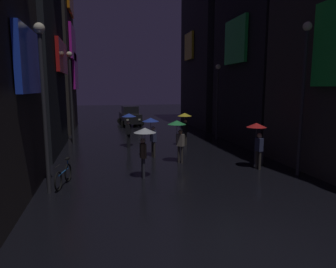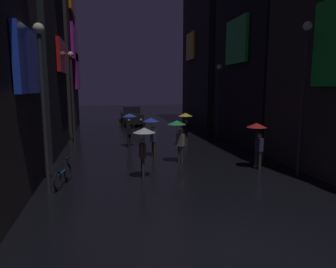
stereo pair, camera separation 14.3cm
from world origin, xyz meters
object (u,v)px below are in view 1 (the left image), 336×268
object	(u,v)px
streetlamp_left_near	(43,91)
streetlamp_right_near	(303,83)
pedestrian_midstreet_centre_green	(178,130)
trash_bin	(259,155)
pedestrian_far_right_blue	(152,126)
streetlamp_right_far	(217,93)
streetlamp_left_far	(71,88)
pedestrian_foreground_right_yellow	(185,120)
pedestrian_foreground_left_red	(257,133)
pedestrian_near_crossing_clear	(144,139)
car_distant	(130,116)
pedestrian_midstreet_left_blue	(129,121)
bicycle_parked_at_storefront	(64,176)

from	to	relation	value
streetlamp_left_near	streetlamp_right_near	size ratio (longest dim) A/B	0.92
pedestrian_midstreet_centre_green	trash_bin	distance (m)	4.13
pedestrian_far_right_blue	streetlamp_left_near	bearing A→B (deg)	-133.03
streetlamp_right_far	trash_bin	size ratio (longest dim) A/B	5.74
streetlamp_left_far	trash_bin	world-z (taller)	streetlamp_left_far
pedestrian_foreground_right_yellow	streetlamp_left_far	xyz separation A→B (m)	(-7.06, 2.22, 2.03)
trash_bin	pedestrian_far_right_blue	bearing A→B (deg)	150.73
pedestrian_foreground_right_yellow	streetlamp_left_far	distance (m)	7.67
pedestrian_midstreet_centre_green	streetlamp_left_near	xyz separation A→B (m)	(-5.53, -3.24, 1.93)
pedestrian_foreground_left_red	pedestrian_foreground_right_yellow	bearing A→B (deg)	105.84
pedestrian_near_crossing_clear	pedestrian_far_right_blue	xyz separation A→B (m)	(0.93, 3.83, 0.00)
streetlamp_left_near	trash_bin	size ratio (longest dim) A/B	6.23
car_distant	streetlamp_right_far	bearing A→B (deg)	-60.43
pedestrian_midstreet_left_blue	car_distant	bearing A→B (deg)	84.32
pedestrian_far_right_blue	pedestrian_midstreet_centre_green	bearing A→B (deg)	-55.46
pedestrian_midstreet_centre_green	streetlamp_right_near	xyz separation A→B (m)	(4.47, -3.17, 2.20)
pedestrian_foreground_right_yellow	bicycle_parked_at_storefront	xyz separation A→B (m)	(-6.65, -6.71, -1.28)
pedestrian_foreground_right_yellow	trash_bin	distance (m)	5.94
pedestrian_midstreet_left_blue	streetlamp_left_near	world-z (taller)	streetlamp_left_near
pedestrian_foreground_left_red	pedestrian_foreground_right_yellow	distance (m)	6.29
pedestrian_near_crossing_clear	pedestrian_foreground_left_red	distance (m)	5.25
streetlamp_left_far	trash_bin	xyz separation A→B (m)	(9.30, -7.59, -3.23)
pedestrian_far_right_blue	pedestrian_midstreet_centre_green	world-z (taller)	same
pedestrian_far_right_blue	streetlamp_left_far	distance (m)	6.92
pedestrian_foreground_left_red	streetlamp_left_far	xyz separation A→B (m)	(-8.77, 8.27, 2.03)
pedestrian_midstreet_centre_green	trash_bin	world-z (taller)	pedestrian_midstreet_centre_green
pedestrian_near_crossing_clear	streetlamp_left_near	xyz separation A→B (m)	(-3.54, -0.96, 1.93)
pedestrian_foreground_left_red	pedestrian_midstreet_centre_green	bearing A→B (deg)	150.41
pedestrian_foreground_right_yellow	streetlamp_left_near	bearing A→B (deg)	-133.46
streetlamp_left_near	streetlamp_right_far	size ratio (longest dim) A/B	1.09
car_distant	streetlamp_left_near	distance (m)	19.60
bicycle_parked_at_storefront	streetlamp_left_far	bearing A→B (deg)	92.59
pedestrian_midstreet_left_blue	pedestrian_midstreet_centre_green	bearing A→B (deg)	-65.89
pedestrian_foreground_right_yellow	streetlamp_right_far	xyz separation A→B (m)	(2.94, 1.94, 1.68)
streetlamp_right_near	trash_bin	bearing A→B (deg)	109.22
pedestrian_far_right_blue	bicycle_parked_at_storefront	size ratio (longest dim) A/B	1.18
pedestrian_foreground_right_yellow	trash_bin	size ratio (longest dim) A/B	2.28
pedestrian_foreground_left_red	streetlamp_left_far	distance (m)	12.23
car_distant	streetlamp_right_far	size ratio (longest dim) A/B	0.79
streetlamp_right_far	pedestrian_midstreet_left_blue	bearing A→B (deg)	-165.62
car_distant	streetlamp_left_far	bearing A→B (deg)	-116.71
streetlamp_left_far	streetlamp_right_near	size ratio (longest dim) A/B	0.95
streetlamp_right_far	car_distant	bearing A→B (deg)	119.57
streetlamp_right_far	pedestrian_foreground_left_red	bearing A→B (deg)	-98.72
pedestrian_midstreet_left_blue	car_distant	distance (m)	11.21
pedestrian_foreground_right_yellow	streetlamp_right_far	bearing A→B (deg)	33.44
streetlamp_right_near	streetlamp_left_far	bearing A→B (deg)	136.18
pedestrian_midstreet_centre_green	streetlamp_left_far	xyz separation A→B (m)	(-5.53, 6.42, 2.03)
pedestrian_foreground_left_red	pedestrian_foreground_right_yellow	xyz separation A→B (m)	(-1.72, 6.05, 0.00)
pedestrian_foreground_right_yellow	bicycle_parked_at_storefront	world-z (taller)	pedestrian_foreground_right_yellow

